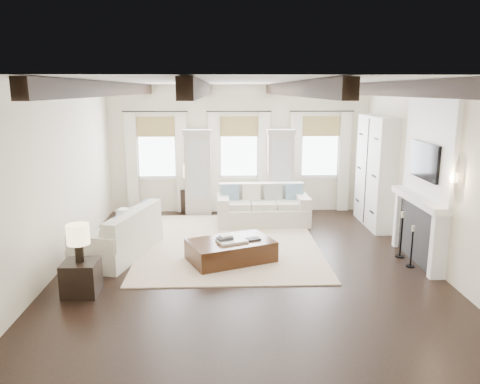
{
  "coord_description": "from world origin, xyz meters",
  "views": [
    {
      "loc": [
        -0.42,
        -7.98,
        3.07
      ],
      "look_at": [
        -0.08,
        0.77,
        1.15
      ],
      "focal_mm": 35.0,
      "sensor_mm": 36.0,
      "label": 1
    }
  ],
  "objects_px": {
    "sofa_left": "(122,237)",
    "side_table_front": "(81,278)",
    "ottoman": "(231,251)",
    "sofa_back": "(263,208)",
    "side_table_back": "(189,200)"
  },
  "relations": [
    {
      "from": "sofa_back",
      "to": "side_table_front",
      "type": "distance_m",
      "value": 4.9
    },
    {
      "from": "sofa_left",
      "to": "side_table_front",
      "type": "xyz_separation_m",
      "value": [
        -0.26,
        -1.72,
        -0.1
      ]
    },
    {
      "from": "sofa_left",
      "to": "ottoman",
      "type": "xyz_separation_m",
      "value": [
        2.05,
        -0.39,
        -0.17
      ]
    },
    {
      "from": "sofa_back",
      "to": "side_table_back",
      "type": "distance_m",
      "value": 2.11
    },
    {
      "from": "sofa_left",
      "to": "side_table_back",
      "type": "relative_size",
      "value": 3.69
    },
    {
      "from": "sofa_left",
      "to": "ottoman",
      "type": "bearing_deg",
      "value": -10.88
    },
    {
      "from": "sofa_back",
      "to": "sofa_left",
      "type": "bearing_deg",
      "value": -143.94
    },
    {
      "from": "ottoman",
      "to": "side_table_front",
      "type": "distance_m",
      "value": 2.66
    },
    {
      "from": "ottoman",
      "to": "sofa_back",
      "type": "bearing_deg",
      "value": 49.66
    },
    {
      "from": "sofa_back",
      "to": "side_table_front",
      "type": "bearing_deg",
      "value": -129.3
    },
    {
      "from": "ottoman",
      "to": "side_table_front",
      "type": "xyz_separation_m",
      "value": [
        -2.31,
        -1.33,
        0.07
      ]
    },
    {
      "from": "sofa_left",
      "to": "side_table_back",
      "type": "height_order",
      "value": "sofa_left"
    },
    {
      "from": "sofa_left",
      "to": "side_table_front",
      "type": "bearing_deg",
      "value": -98.66
    },
    {
      "from": "sofa_back",
      "to": "sofa_left",
      "type": "height_order",
      "value": "sofa_back"
    },
    {
      "from": "side_table_front",
      "to": "side_table_back",
      "type": "height_order",
      "value": "side_table_back"
    }
  ]
}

